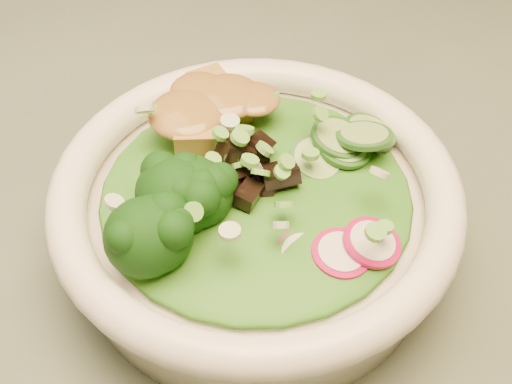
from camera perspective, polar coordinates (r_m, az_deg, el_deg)
name	(u,v)px	position (r m, az deg, el deg)	size (l,w,h in m)	color
dining_table	(272,344)	(0.55, 1.28, -12.08)	(1.20, 0.80, 0.75)	black
salad_bowl	(256,213)	(0.43, 0.00, -1.68)	(0.24, 0.24, 0.07)	white
lettuce_bed	(256,191)	(0.42, 0.00, 0.09)	(0.18, 0.18, 0.02)	#266B16
broccoli_florets	(171,218)	(0.39, -6.78, -2.10)	(0.07, 0.06, 0.04)	black
radish_slices	(322,253)	(0.38, 5.34, -4.87)	(0.10, 0.04, 0.02)	#A60C47
cucumber_slices	(338,141)	(0.43, 6.55, 4.08)	(0.06, 0.06, 0.03)	#7AAD60
mushroom_heap	(245,165)	(0.41, -0.85, 2.15)	(0.06, 0.06, 0.04)	black
tofu_cubes	(207,123)	(0.45, -3.95, 5.54)	(0.08, 0.05, 0.03)	#A97638
peanut_sauce	(206,108)	(0.44, -4.03, 6.69)	(0.06, 0.05, 0.01)	brown
scallion_garnish	(256,165)	(0.40, 0.00, 2.15)	(0.17, 0.17, 0.02)	#65B13E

